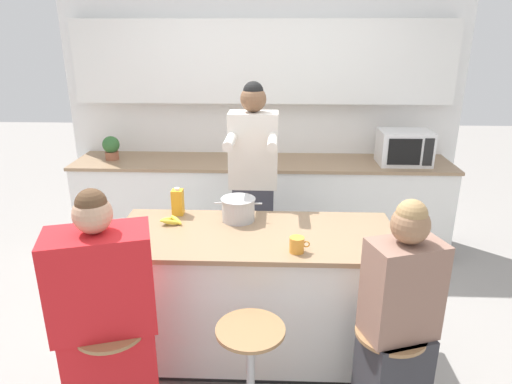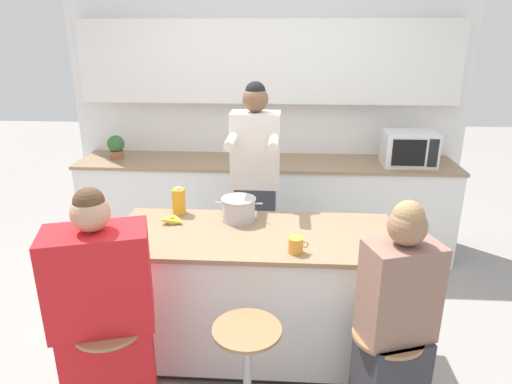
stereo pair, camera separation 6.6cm
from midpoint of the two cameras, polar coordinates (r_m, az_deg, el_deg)
name	(u,v)px [view 2 (the right image)]	position (r m, az deg, el deg)	size (l,w,h in m)	color
ground_plane	(255,350)	(3.37, 0.50, -19.14)	(16.00, 16.00, 0.00)	gray
wall_back	(268,92)	(4.48, 1.88, 12.40)	(3.82, 0.22, 2.70)	white
back_counter	(265,207)	(4.46, 1.60, -1.89)	(3.54, 0.61, 0.94)	white
kitchen_island	(255,294)	(3.10, 0.53, -12.61)	(1.79, 0.75, 0.90)	black
bar_stool_leftmost	(114,375)	(2.74, -16.58, -21.13)	(0.38, 0.38, 0.67)	#997047
bar_stool_center	(247,377)	(2.63, -0.33, -22.15)	(0.38, 0.38, 0.67)	#997047
bar_stool_rightmost	(382,383)	(2.69, 16.26, -21.95)	(0.38, 0.38, 0.67)	#997047
person_cooking	(255,196)	(3.55, 0.45, -0.57)	(0.37, 0.54, 1.76)	#383842
person_wrapped_blanket	(105,324)	(2.58, -17.64, -15.47)	(0.57, 0.42, 1.42)	red
person_seated_near	(393,340)	(2.52, 17.55, -17.22)	(0.40, 0.35, 1.39)	#333338
cooking_pot	(239,209)	(3.06, -1.55, -2.15)	(0.32, 0.23, 0.16)	#B7BABC
fruit_bowl	(127,240)	(2.81, -15.23, -5.85)	(0.21, 0.21, 0.08)	silver
coffee_cup_near	(296,245)	(2.65, 5.69, -6.63)	(0.12, 0.09, 0.09)	orange
banana_bunch	(172,220)	(3.07, -9.88, -3.45)	(0.16, 0.12, 0.05)	yellow
juice_carton	(179,201)	(3.20, -9.04, -1.16)	(0.08, 0.08, 0.19)	gold
microwave	(409,148)	(4.39, 18.99, 5.19)	(0.46, 0.34, 0.31)	white
potted_plant	(116,146)	(4.56, -16.69, 5.50)	(0.16, 0.16, 0.22)	#93563D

